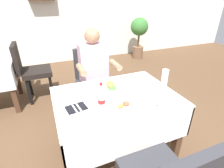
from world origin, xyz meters
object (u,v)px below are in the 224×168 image
beer_glass_left (160,97)px  background_chair_right (30,69)px  beer_glass_middle (164,79)px  cola_bottle_primary (101,98)px  seated_diner_far (95,72)px  napkin_cutlery_set (76,108)px  plate_far_diner (110,86)px  potted_plant_corner (139,33)px  main_dining_table (116,110)px  chair_far_diner_seat (93,80)px  plate_near_camera (124,105)px

beer_glass_left → background_chair_right: bearing=119.9°
beer_glass_middle → cola_bottle_primary: 0.71m
seated_diner_far → napkin_cutlery_set: bearing=-117.8°
plate_far_diner → potted_plant_corner: potted_plant_corner is taller
main_dining_table → chair_far_diner_seat: size_ratio=1.20×
beer_glass_middle → cola_bottle_primary: bearing=-172.5°
seated_diner_far → beer_glass_middle: 0.92m
plate_near_camera → potted_plant_corner: bearing=57.8°
beer_glass_middle → cola_bottle_primary: cola_bottle_primary is taller
chair_far_diner_seat → cola_bottle_primary: 1.03m
plate_far_diner → beer_glass_left: size_ratio=1.15×
potted_plant_corner → plate_far_diner: bearing=-125.3°
plate_near_camera → beer_glass_left: beer_glass_left is taller
napkin_cutlery_set → chair_far_diner_seat: bearing=65.6°
main_dining_table → background_chair_right: size_ratio=1.20×
main_dining_table → napkin_cutlery_set: (-0.40, -0.06, 0.18)m
background_chair_right → seated_diner_far: bearing=-46.8°
main_dining_table → napkin_cutlery_set: napkin_cutlery_set is taller
plate_near_camera → seated_diner_far: bearing=89.5°
background_chair_right → beer_glass_middle: bearing=-51.1°
background_chair_right → cola_bottle_primary: bearing=-70.3°
plate_near_camera → background_chair_right: bearing=114.8°
beer_glass_left → chair_far_diner_seat: bearing=103.6°
plate_near_camera → beer_glass_left: bearing=-24.6°
beer_glass_middle → background_chair_right: size_ratio=0.22×
napkin_cutlery_set → potted_plant_corner: bearing=51.7°
potted_plant_corner → beer_glass_middle: bearing=-115.7°
potted_plant_corner → seated_diner_far: bearing=-131.5°
main_dining_table → beer_glass_middle: size_ratio=5.46×
chair_far_diner_seat → potted_plant_corner: potted_plant_corner is taller
napkin_cutlery_set → potted_plant_corner: (2.31, 2.92, -0.04)m
seated_diner_far → main_dining_table: bearing=-90.6°
cola_bottle_primary → background_chair_right: (-0.62, 1.73, -0.30)m
beer_glass_middle → background_chair_right: 2.12m
napkin_cutlery_set → cola_bottle_primary: bearing=-23.5°
chair_far_diner_seat → beer_glass_middle: 1.05m
plate_near_camera → beer_glass_middle: size_ratio=1.11×
main_dining_table → plate_near_camera: 0.26m
plate_far_diner → napkin_cutlery_set: (-0.41, -0.24, -0.02)m
beer_glass_middle → background_chair_right: background_chair_right is taller
plate_near_camera → beer_glass_middle: 0.53m
chair_far_diner_seat → beer_glass_left: bearing=-76.4°
beer_glass_left → cola_bottle_primary: cola_bottle_primary is taller
plate_far_diner → beer_glass_middle: size_ratio=1.10×
plate_near_camera → cola_bottle_primary: 0.22m
seated_diner_far → plate_near_camera: bearing=-90.5°
beer_glass_middle → plate_near_camera: bearing=-165.9°
potted_plant_corner → chair_far_diner_seat: bearing=-133.1°
napkin_cutlery_set → seated_diner_far: bearing=62.2°
main_dining_table → potted_plant_corner: (1.91, 2.85, 0.13)m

